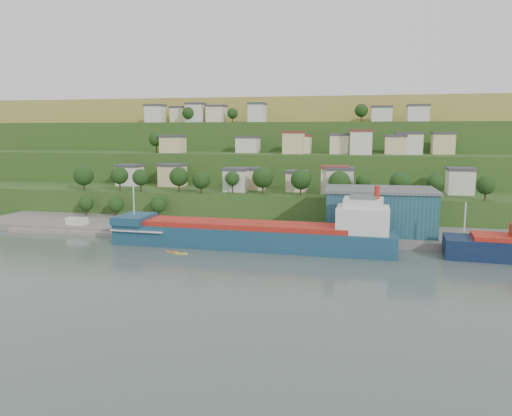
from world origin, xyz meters
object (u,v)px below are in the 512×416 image
(warehouse, at_px, (380,210))
(kayak_orange, at_px, (172,251))
(caravan, at_px, (77,222))
(cargo_ship_near, at_px, (260,236))

(warehouse, bearing_deg, kayak_orange, -154.29)
(kayak_orange, bearing_deg, warehouse, 32.12)
(warehouse, bearing_deg, caravan, -177.14)
(warehouse, relative_size, caravan, 4.82)
(cargo_ship_near, distance_m, warehouse, 36.73)
(cargo_ship_near, distance_m, caravan, 61.43)
(cargo_ship_near, bearing_deg, caravan, 172.31)
(warehouse, xyz_separation_m, caravan, (-92.14, -8.25, -5.70))
(warehouse, height_order, kayak_orange, warehouse)
(caravan, height_order, kayak_orange, caravan)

